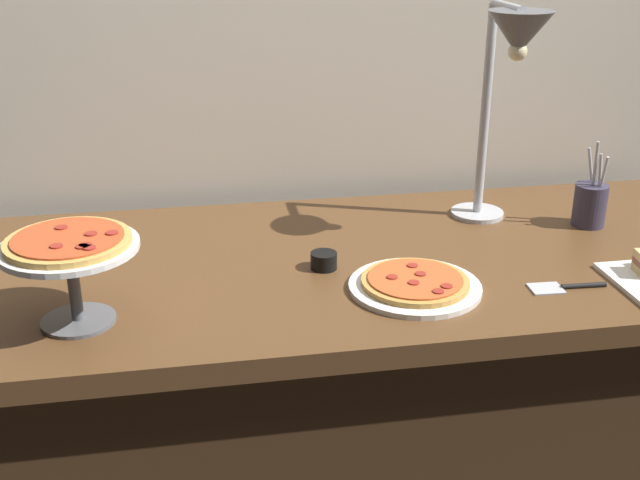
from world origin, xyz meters
TOP-DOWN VIEW (x-y plane):
  - back_wall at (0.00, 0.50)m, footprint 4.40×0.04m
  - buffet_table at (0.00, 0.00)m, footprint 1.90×0.84m
  - heat_lamp at (0.34, 0.08)m, footprint 0.15×0.31m
  - pizza_plate_front at (0.05, -0.19)m, footprint 0.29×0.29m
  - pizza_plate_center at (-0.65, -0.22)m, footprint 0.27×0.27m
  - sauce_cup_near at (-0.13, -0.05)m, footprint 0.06×0.06m
  - utensil_holder at (0.60, 0.10)m, footprint 0.08×0.08m
  - serving_spatula at (0.37, -0.24)m, footprint 0.17×0.06m

SIDE VIEW (x-z plane):
  - buffet_table at x=0.00m, z-range 0.01..0.77m
  - serving_spatula at x=0.37m, z-range 0.76..0.77m
  - pizza_plate_front at x=0.05m, z-range 0.76..0.79m
  - sauce_cup_near at x=-0.13m, z-range 0.76..0.80m
  - utensil_holder at x=0.60m, z-range 0.71..0.93m
  - pizza_plate_center at x=-0.65m, z-range 0.82..1.00m
  - heat_lamp at x=0.34m, z-range 0.92..1.48m
  - back_wall at x=0.00m, z-range 0.00..2.40m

